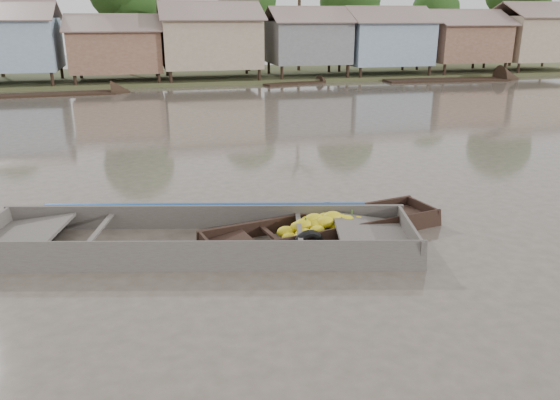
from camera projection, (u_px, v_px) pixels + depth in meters
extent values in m
plane|color=#4B4439|center=(271.00, 251.00, 10.86)|extent=(120.00, 120.00, 0.00)
cube|color=#384723|center=(173.00, 77.00, 41.20)|extent=(120.00, 12.00, 0.50)
cube|color=#7B91AA|center=(7.00, 44.00, 34.73)|extent=(6.20, 5.20, 3.20)
cube|color=brown|center=(6.00, 10.00, 35.36)|extent=(6.60, 3.02, 1.28)
cube|color=brown|center=(116.00, 51.00, 36.41)|extent=(5.80, 4.60, 2.70)
cube|color=brown|center=(113.00, 23.00, 34.69)|extent=(6.20, 2.67, 1.14)
cube|color=brown|center=(115.00, 22.00, 36.97)|extent=(6.20, 2.67, 1.14)
cube|color=gray|center=(210.00, 43.00, 37.70)|extent=(6.50, 5.30, 3.30)
cube|color=brown|center=(212.00, 10.00, 35.71)|extent=(6.90, 3.08, 1.31)
cube|color=brown|center=(207.00, 11.00, 38.34)|extent=(6.90, 3.08, 1.31)
cube|color=slate|center=(307.00, 42.00, 39.30)|extent=(5.40, 4.70, 2.90)
cube|color=brown|center=(313.00, 14.00, 37.52)|extent=(5.80, 2.73, 1.17)
cube|color=brown|center=(303.00, 14.00, 39.86)|extent=(5.80, 2.73, 1.17)
cube|color=#7B91AA|center=(384.00, 43.00, 40.69)|extent=(6.00, 5.00, 3.10)
cube|color=brown|center=(394.00, 14.00, 38.81)|extent=(6.40, 2.90, 1.24)
cube|color=brown|center=(379.00, 14.00, 41.29)|extent=(6.40, 2.90, 1.24)
cube|color=brown|center=(462.00, 42.00, 42.19)|extent=(5.70, 4.90, 2.80)
cube|color=brown|center=(475.00, 17.00, 40.37)|extent=(6.10, 2.85, 1.21)
cube|color=brown|center=(455.00, 17.00, 42.81)|extent=(6.10, 2.85, 1.21)
cube|color=gray|center=(535.00, 38.00, 43.58)|extent=(6.30, 5.10, 3.40)
cube|color=brown|center=(551.00, 10.00, 41.62)|extent=(6.70, 2.96, 1.26)
cube|color=brown|center=(528.00, 10.00, 44.15)|extent=(6.70, 2.96, 1.26)
cylinder|color=#473323|center=(128.00, 34.00, 39.51)|extent=(0.28, 0.28, 6.30)
cylinder|color=#473323|center=(248.00, 40.00, 42.64)|extent=(0.28, 0.28, 5.25)
cylinder|color=#473323|center=(349.00, 37.00, 43.47)|extent=(0.28, 0.28, 5.60)
cylinder|color=#473323|center=(433.00, 42.00, 46.38)|extent=(0.28, 0.28, 4.55)
sphere|color=#1A3912|center=(436.00, 10.00, 45.54)|extent=(3.90, 3.90, 3.90)
cylinder|color=#473323|center=(514.00, 29.00, 46.71)|extent=(0.28, 0.28, 6.65)
cylinder|color=#473323|center=(299.00, 21.00, 42.64)|extent=(0.24, 0.24, 8.00)
cube|color=black|center=(325.00, 239.00, 11.64)|extent=(5.28, 2.02, 0.08)
cube|color=black|center=(312.00, 222.00, 12.06)|extent=(5.22, 1.21, 0.49)
cube|color=black|center=(339.00, 240.00, 11.09)|extent=(5.22, 1.21, 0.49)
cube|color=black|center=(422.00, 212.00, 12.63)|extent=(0.29, 1.14, 0.46)
cube|color=black|center=(406.00, 213.00, 12.43)|extent=(1.08, 1.15, 0.18)
cube|color=black|center=(208.00, 252.00, 10.52)|extent=(0.29, 1.14, 0.46)
cube|color=black|center=(230.00, 245.00, 10.68)|extent=(1.08, 1.15, 0.18)
cube|color=black|center=(272.00, 236.00, 11.04)|extent=(0.32, 1.10, 0.05)
cube|color=black|center=(374.00, 217.00, 12.05)|extent=(0.32, 1.10, 0.05)
ellipsoid|color=#FAF61B|center=(319.00, 224.00, 11.37)|extent=(0.44, 0.35, 0.24)
ellipsoid|color=#FAF61B|center=(314.00, 222.00, 11.54)|extent=(0.42, 0.33, 0.23)
ellipsoid|color=#FAF61B|center=(340.00, 220.00, 11.61)|extent=(0.44, 0.34, 0.24)
ellipsoid|color=#FAF61B|center=(336.00, 232.00, 11.33)|extent=(0.38, 0.30, 0.21)
ellipsoid|color=#FAF61B|center=(336.00, 225.00, 11.45)|extent=(0.41, 0.32, 0.23)
ellipsoid|color=#FAF61B|center=(299.00, 226.00, 11.33)|extent=(0.41, 0.32, 0.22)
ellipsoid|color=#FAF61B|center=(317.00, 230.00, 11.18)|extent=(0.37, 0.29, 0.20)
ellipsoid|color=#FAF61B|center=(350.00, 217.00, 12.02)|extent=(0.46, 0.37, 0.26)
ellipsoid|color=#FAF61B|center=(328.00, 219.00, 11.96)|extent=(0.39, 0.31, 0.22)
ellipsoid|color=#FAF61B|center=(357.00, 222.00, 11.71)|extent=(0.44, 0.34, 0.24)
ellipsoid|color=#FAF61B|center=(369.00, 227.00, 11.65)|extent=(0.39, 0.31, 0.22)
ellipsoid|color=#FAF61B|center=(305.00, 238.00, 11.08)|extent=(0.46, 0.36, 0.25)
ellipsoid|color=#FAF61B|center=(297.00, 242.00, 10.98)|extent=(0.38, 0.30, 0.21)
ellipsoid|color=#FAF61B|center=(308.00, 221.00, 11.65)|extent=(0.38, 0.30, 0.21)
ellipsoid|color=#FAF61B|center=(286.00, 232.00, 11.30)|extent=(0.43, 0.34, 0.24)
ellipsoid|color=#FAF61B|center=(346.00, 220.00, 11.55)|extent=(0.37, 0.29, 0.20)
ellipsoid|color=#FAF61B|center=(332.00, 217.00, 11.52)|extent=(0.48, 0.38, 0.27)
ellipsoid|color=#FAF61B|center=(315.00, 221.00, 11.62)|extent=(0.42, 0.33, 0.23)
ellipsoid|color=#FAF61B|center=(325.00, 222.00, 11.34)|extent=(0.45, 0.35, 0.25)
ellipsoid|color=#FAF61B|center=(304.00, 234.00, 11.13)|extent=(0.42, 0.33, 0.23)
ellipsoid|color=#FAF61B|center=(304.00, 225.00, 11.36)|extent=(0.47, 0.37, 0.26)
ellipsoid|color=#FAF61B|center=(289.00, 237.00, 11.18)|extent=(0.37, 0.29, 0.20)
ellipsoid|color=#FAF61B|center=(327.00, 220.00, 11.92)|extent=(0.41, 0.32, 0.23)
ellipsoid|color=#FAF61B|center=(320.00, 220.00, 11.60)|extent=(0.45, 0.35, 0.25)
ellipsoid|color=#FAF61B|center=(303.00, 238.00, 11.05)|extent=(0.47, 0.37, 0.26)
ellipsoid|color=#FAF61B|center=(324.00, 217.00, 11.58)|extent=(0.36, 0.29, 0.20)
ellipsoid|color=#FAF61B|center=(314.00, 219.00, 11.43)|extent=(0.45, 0.35, 0.25)
ellipsoid|color=#FAF61B|center=(330.00, 223.00, 11.46)|extent=(0.42, 0.33, 0.23)
ellipsoid|color=#FAF61B|center=(343.00, 219.00, 12.02)|extent=(0.41, 0.32, 0.23)
cylinder|color=#3F6626|center=(306.00, 222.00, 11.30)|extent=(0.04, 0.04, 0.17)
cylinder|color=#3F6626|center=(333.00, 217.00, 11.57)|extent=(0.04, 0.04, 0.17)
cylinder|color=#3F6626|center=(352.00, 214.00, 11.76)|extent=(0.04, 0.04, 0.17)
torus|color=black|center=(325.00, 217.00, 12.27)|extent=(0.73, 0.31, 0.71)
torus|color=black|center=(308.00, 246.00, 10.72)|extent=(0.72, 0.31, 0.70)
cube|color=#463F3B|center=(200.00, 251.00, 11.04)|extent=(8.62, 3.71, 0.08)
cube|color=#463F3B|center=(205.00, 219.00, 11.92)|extent=(8.42, 2.16, 0.69)
cube|color=#463F3B|center=(192.00, 259.00, 9.97)|extent=(8.42, 2.16, 0.69)
cube|color=#463F3B|center=(409.00, 237.00, 10.98)|extent=(0.54, 2.06, 0.65)
cube|color=#463F3B|center=(372.00, 233.00, 10.95)|extent=(1.84, 2.10, 0.26)
cube|color=#463F3B|center=(25.00, 234.00, 10.88)|extent=(1.84, 2.10, 0.26)
cube|color=#463F3B|center=(98.00, 231.00, 10.88)|extent=(0.56, 1.99, 0.05)
cube|color=#463F3B|center=(300.00, 231.00, 10.92)|extent=(0.56, 1.99, 0.05)
cube|color=#665E54|center=(200.00, 249.00, 11.02)|extent=(6.62, 3.08, 0.02)
cube|color=navy|center=(205.00, 207.00, 11.90)|extent=(6.80, 1.70, 0.17)
torus|color=olive|center=(329.00, 254.00, 10.71)|extent=(0.48, 0.48, 0.07)
torus|color=olive|center=(329.00, 252.00, 10.69)|extent=(0.39, 0.39, 0.07)
cube|color=black|center=(294.00, 85.00, 37.01)|extent=(4.48, 2.14, 0.35)
cube|color=black|center=(446.00, 82.00, 38.96)|extent=(9.07, 2.57, 0.35)
cube|color=black|center=(59.00, 96.00, 32.03)|extent=(6.51, 1.63, 0.35)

